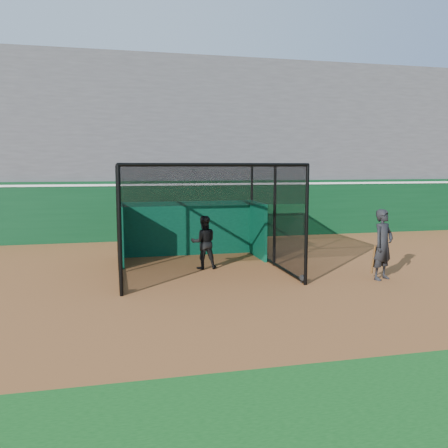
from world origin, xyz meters
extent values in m
plane|color=brown|center=(0.00, 0.00, 0.00)|extent=(120.00, 120.00, 0.00)
cube|color=#093417|center=(0.00, 8.50, 1.25)|extent=(50.00, 0.45, 2.50)
cube|color=white|center=(0.00, 8.50, 2.35)|extent=(50.00, 0.50, 0.08)
cube|color=#4C4C4F|center=(0.00, 12.38, 3.88)|extent=(50.00, 7.85, 7.75)
cube|color=#4C4C4F|center=(0.00, 15.80, 8.35)|extent=(50.00, 0.30, 1.20)
cube|color=#07472F|center=(-0.56, 4.66, 0.95)|extent=(4.64, 0.10, 1.90)
cylinder|color=black|center=(-2.94, -0.05, 0.11)|extent=(0.08, 0.22, 0.22)
cylinder|color=black|center=(1.82, -0.05, 0.11)|extent=(0.08, 0.22, 0.22)
cylinder|color=black|center=(-2.94, 4.58, 0.11)|extent=(0.08, 0.22, 0.22)
cylinder|color=black|center=(1.82, 4.58, 0.11)|extent=(0.08, 0.22, 0.22)
imported|color=black|center=(-0.43, 2.33, 0.81)|extent=(0.80, 0.63, 1.63)
imported|color=black|center=(4.12, -0.16, 0.98)|extent=(0.84, 0.73, 1.95)
cylinder|color=#593819|center=(3.87, -0.11, 0.55)|extent=(0.14, 0.33, 0.85)
camera|label=1|loc=(-3.06, -11.68, 3.12)|focal=38.00mm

